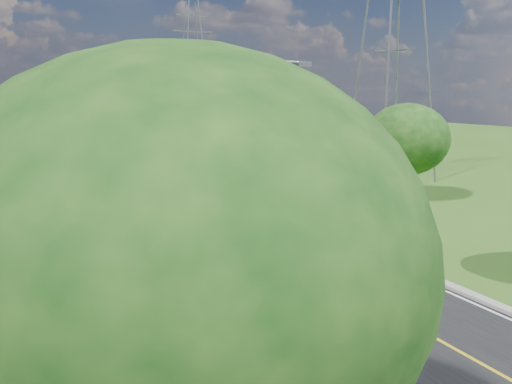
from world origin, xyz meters
TOP-DOWN VIEW (x-y plane):
  - ground at (0.00, 60.00)m, footprint 260.00×260.00m
  - road at (0.00, 66.00)m, footprint 8.00×150.00m
  - curb_left at (-4.25, 66.00)m, footprint 0.50×150.00m
  - curb_right at (4.25, 66.00)m, footprint 0.50×150.00m
  - speed_limit_sign at (5.20, 37.98)m, footprint 0.55×0.09m
  - overpass at (0.00, 140.00)m, footprint 30.00×3.00m
  - streetlight_near_left at (-6.00, 12.00)m, footprint 5.90×0.25m
  - streetlight_mid_left at (-6.00, 45.00)m, footprint 5.90×0.25m
  - streetlight_far_right at (6.00, 78.00)m, footprint 5.90×0.25m
  - power_tower_near at (22.00, 40.00)m, footprint 9.00×6.40m
  - power_tower_far at (26.00, 115.00)m, footprint 9.00×6.40m
  - tree_lf at (-11.00, 2.00)m, footprint 7.98×7.98m
  - tree_rb at (16.00, 30.00)m, footprint 6.72×6.72m
  - tree_rc at (15.00, 52.00)m, footprint 5.88×5.88m
  - tree_rd at (17.00, 76.00)m, footprint 7.14×7.14m
  - tree_re at (14.50, 100.00)m, footprint 5.46×5.46m
  - tree_rf at (18.00, 120.00)m, footprint 6.30×6.30m
  - bus_outbound at (1.38, 66.76)m, footprint 3.14×9.61m
  - bus_inbound at (-2.62, 53.31)m, footprint 4.15×12.52m

SIDE VIEW (x-z plane):
  - ground at x=0.00m, z-range 0.00..0.00m
  - road at x=0.00m, z-range 0.00..0.06m
  - curb_left at x=-4.25m, z-range 0.00..0.22m
  - curb_right at x=4.25m, z-range 0.00..0.22m
  - bus_outbound at x=1.38m, z-range 0.06..2.69m
  - speed_limit_sign at x=5.20m, z-range 0.40..2.80m
  - bus_inbound at x=-2.62m, z-range 0.06..3.48m
  - overpass at x=0.00m, z-range 0.81..4.01m
  - tree_re at x=14.50m, z-range 0.85..7.20m
  - tree_rc at x=15.00m, z-range 0.91..7.75m
  - tree_rf at x=18.00m, z-range 0.98..8.31m
  - tree_rb at x=16.00m, z-range 1.05..8.86m
  - tree_rd at x=17.00m, z-range 1.11..9.42m
  - tree_lf at x=-11.00m, z-range 1.24..10.53m
  - streetlight_near_left at x=-6.00m, z-range 0.94..10.94m
  - streetlight_mid_left at x=-6.00m, z-range 0.94..10.94m
  - streetlight_far_right at x=6.00m, z-range 0.94..10.94m
  - power_tower_near at x=22.00m, z-range 0.01..28.01m
  - power_tower_far at x=26.00m, z-range 0.01..28.01m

